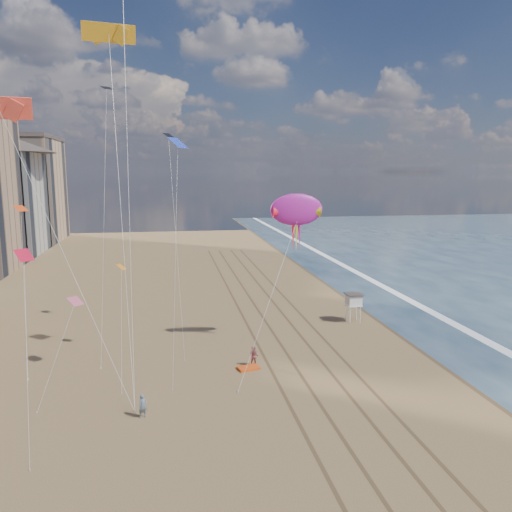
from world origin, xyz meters
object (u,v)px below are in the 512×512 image
(show_kite, at_px, (297,210))
(kite_flyer_b, at_px, (254,356))
(lifeguard_stand, at_px, (354,300))
(grounded_kite, at_px, (248,368))
(kite_flyer_a, at_px, (143,406))

(show_kite, height_order, kite_flyer_b, show_kite)
(lifeguard_stand, xyz_separation_m, grounded_kite, (-14.86, -12.36, -2.58))
(grounded_kite, xyz_separation_m, kite_flyer_b, (0.63, 0.62, 0.86))
(lifeguard_stand, relative_size, show_kite, 0.19)
(grounded_kite, relative_size, show_kite, 0.10)
(kite_flyer_a, distance_m, kite_flyer_b, 12.81)
(show_kite, bearing_deg, lifeguard_stand, 37.24)
(grounded_kite, bearing_deg, lifeguard_stand, 26.08)
(grounded_kite, distance_m, show_kite, 16.17)
(kite_flyer_a, xyz_separation_m, kite_flyer_b, (9.75, 8.31, 0.05))
(lifeguard_stand, xyz_separation_m, show_kite, (-9.04, -6.87, 11.48))
(lifeguard_stand, distance_m, kite_flyer_a, 31.30)
(lifeguard_stand, bearing_deg, kite_flyer_b, -140.48)
(show_kite, bearing_deg, kite_flyer_a, -138.57)
(kite_flyer_a, bearing_deg, show_kite, 12.13)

